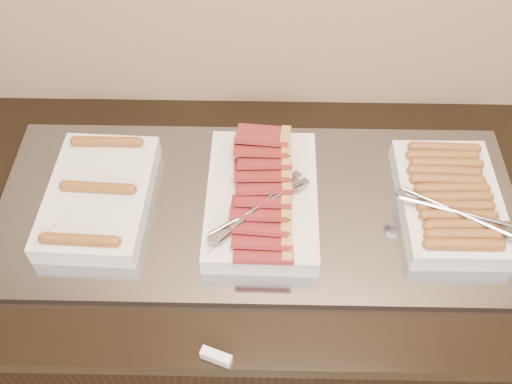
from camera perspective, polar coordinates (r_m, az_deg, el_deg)
counter at (r=1.71m, az=0.51°, el=-10.74°), size 2.06×0.76×0.90m
warming_tray at (r=1.32m, az=0.22°, el=-1.61°), size 1.20×0.50×0.02m
dish_left at (r=1.34m, az=-15.44°, el=-0.36°), size 0.24×0.35×0.07m
dish_center at (r=1.28m, az=0.57°, el=-0.55°), size 0.26×0.39×0.10m
dish_right at (r=1.35m, az=18.85°, el=-0.81°), size 0.27×0.33×0.08m
label_holder at (r=1.15m, az=-4.00°, el=-16.12°), size 0.06×0.04×0.02m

